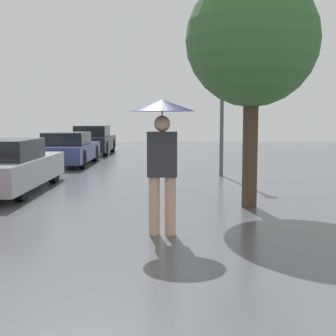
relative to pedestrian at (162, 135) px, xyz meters
name	(u,v)px	position (x,y,z in m)	size (l,w,h in m)	color
pedestrian	(162,135)	(0.00, 0.00, 0.00)	(0.93, 0.93, 1.93)	tan
parked_car_second	(2,167)	(-3.71, 3.93, -0.87)	(1.82, 4.21, 1.19)	#9EA3A8
parked_car_third	(68,149)	(-3.53, 9.87, -0.89)	(1.64, 4.09, 1.16)	navy
parked_car_farthest	(93,141)	(-3.46, 14.70, -0.83)	(1.64, 3.85, 1.29)	black
tree	(252,41)	(1.59, 2.08, 1.62)	(2.42, 2.42, 4.29)	#473323
street_lamp	(222,76)	(1.56, 6.77, 1.41)	(0.30, 0.30, 4.41)	#515456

